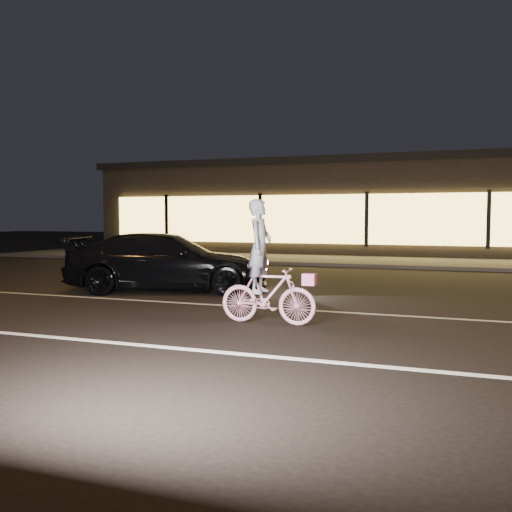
% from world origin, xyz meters
% --- Properties ---
extents(ground, '(90.00, 90.00, 0.00)m').
position_xyz_m(ground, '(0.00, 0.00, 0.00)').
color(ground, black).
rests_on(ground, ground).
extents(lane_stripe_near, '(60.00, 0.12, 0.01)m').
position_xyz_m(lane_stripe_near, '(0.00, -1.50, 0.00)').
color(lane_stripe_near, silver).
rests_on(lane_stripe_near, ground).
extents(lane_stripe_far, '(60.00, 0.10, 0.01)m').
position_xyz_m(lane_stripe_far, '(0.00, 2.00, 0.00)').
color(lane_stripe_far, gray).
rests_on(lane_stripe_far, ground).
extents(sidewalk, '(30.00, 4.00, 0.12)m').
position_xyz_m(sidewalk, '(0.00, 13.00, 0.06)').
color(sidewalk, '#383533').
rests_on(sidewalk, ground).
extents(storefront, '(25.40, 8.42, 4.20)m').
position_xyz_m(storefront, '(0.00, 18.97, 2.15)').
color(storefront, black).
rests_on(storefront, ground).
extents(cyclist, '(1.58, 0.54, 1.99)m').
position_xyz_m(cyclist, '(0.74, 0.51, 0.71)').
color(cyclist, '#EB3E78').
rests_on(cyclist, ground).
extents(sedan, '(4.94, 3.17, 1.33)m').
position_xyz_m(sedan, '(-2.70, 3.51, 0.67)').
color(sedan, black).
rests_on(sedan, ground).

